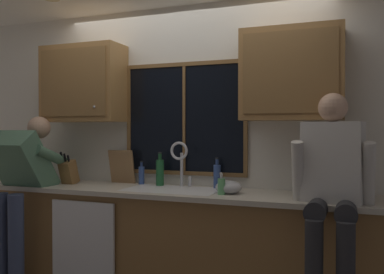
{
  "coord_description": "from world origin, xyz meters",
  "views": [
    {
      "loc": [
        1.34,
        -3.5,
        1.43
      ],
      "look_at": [
        0.13,
        -0.3,
        1.37
      ],
      "focal_mm": 38.79,
      "sensor_mm": 36.0,
      "label": 1
    }
  ],
  "objects_px": {
    "cutting_board": "(122,167)",
    "bottle_tall_clear": "(142,175)",
    "soap_dispenser": "(221,186)",
    "bottle_green_glass": "(160,172)",
    "knife_block": "(69,172)",
    "person_standing": "(21,182)",
    "bottle_amber_small": "(217,176)",
    "person_sitting_on_counter": "(332,178)",
    "mixing_bowl": "(228,187)"
  },
  "relations": [
    {
      "from": "cutting_board",
      "to": "bottle_tall_clear",
      "type": "relative_size",
      "value": 1.48
    },
    {
      "from": "soap_dispenser",
      "to": "bottle_green_glass",
      "type": "bearing_deg",
      "value": 155.86
    },
    {
      "from": "knife_block",
      "to": "person_standing",
      "type": "bearing_deg",
      "value": -131.91
    },
    {
      "from": "knife_block",
      "to": "cutting_board",
      "type": "xyz_separation_m",
      "value": [
        0.44,
        0.22,
        0.05
      ]
    },
    {
      "from": "person_standing",
      "to": "bottle_amber_small",
      "type": "height_order",
      "value": "person_standing"
    },
    {
      "from": "person_standing",
      "to": "bottle_tall_clear",
      "type": "height_order",
      "value": "person_standing"
    },
    {
      "from": "bottle_green_glass",
      "to": "person_standing",
      "type": "bearing_deg",
      "value": -156.2
    },
    {
      "from": "soap_dispenser",
      "to": "bottle_green_glass",
      "type": "distance_m",
      "value": 0.73
    },
    {
      "from": "soap_dispenser",
      "to": "cutting_board",
      "type": "bearing_deg",
      "value": 163.06
    },
    {
      "from": "cutting_board",
      "to": "bottle_tall_clear",
      "type": "height_order",
      "value": "cutting_board"
    },
    {
      "from": "person_standing",
      "to": "bottle_tall_clear",
      "type": "distance_m",
      "value": 1.06
    },
    {
      "from": "soap_dispenser",
      "to": "knife_block",
      "type": "bearing_deg",
      "value": 175.82
    },
    {
      "from": "bottle_amber_small",
      "to": "person_sitting_on_counter",
      "type": "bearing_deg",
      "value": -26.98
    },
    {
      "from": "person_sitting_on_counter",
      "to": "mixing_bowl",
      "type": "xyz_separation_m",
      "value": [
        -0.79,
        0.24,
        -0.14
      ]
    },
    {
      "from": "person_standing",
      "to": "cutting_board",
      "type": "height_order",
      "value": "person_standing"
    },
    {
      "from": "person_sitting_on_counter",
      "to": "cutting_board",
      "type": "distance_m",
      "value": 1.96
    },
    {
      "from": "knife_block",
      "to": "bottle_tall_clear",
      "type": "bearing_deg",
      "value": 17.83
    },
    {
      "from": "person_sitting_on_counter",
      "to": "mixing_bowl",
      "type": "relative_size",
      "value": 5.98
    },
    {
      "from": "bottle_amber_small",
      "to": "mixing_bowl",
      "type": "bearing_deg",
      "value": -55.02
    },
    {
      "from": "person_sitting_on_counter",
      "to": "bottle_amber_small",
      "type": "distance_m",
      "value": 1.08
    },
    {
      "from": "cutting_board",
      "to": "mixing_bowl",
      "type": "bearing_deg",
      "value": -12.34
    },
    {
      "from": "cutting_board",
      "to": "bottle_green_glass",
      "type": "distance_m",
      "value": 0.41
    },
    {
      "from": "person_standing",
      "to": "bottle_green_glass",
      "type": "distance_m",
      "value": 1.23
    },
    {
      "from": "person_sitting_on_counter",
      "to": "bottle_green_glass",
      "type": "height_order",
      "value": "person_sitting_on_counter"
    },
    {
      "from": "knife_block",
      "to": "mixing_bowl",
      "type": "bearing_deg",
      "value": -0.95
    },
    {
      "from": "person_standing",
      "to": "bottle_tall_clear",
      "type": "relative_size",
      "value": 7.18
    },
    {
      "from": "person_sitting_on_counter",
      "to": "mixing_bowl",
      "type": "bearing_deg",
      "value": 162.78
    },
    {
      "from": "person_standing",
      "to": "bottle_green_glass",
      "type": "bearing_deg",
      "value": 23.8
    },
    {
      "from": "person_standing",
      "to": "soap_dispenser",
      "type": "distance_m",
      "value": 1.8
    },
    {
      "from": "person_standing",
      "to": "soap_dispenser",
      "type": "height_order",
      "value": "person_standing"
    },
    {
      "from": "soap_dispenser",
      "to": "bottle_tall_clear",
      "type": "relative_size",
      "value": 0.81
    },
    {
      "from": "soap_dispenser",
      "to": "bottle_green_glass",
      "type": "xyz_separation_m",
      "value": [
        -0.67,
        0.3,
        0.06
      ]
    },
    {
      "from": "mixing_bowl",
      "to": "bottle_green_glass",
      "type": "distance_m",
      "value": 0.74
    },
    {
      "from": "cutting_board",
      "to": "person_standing",
      "type": "bearing_deg",
      "value": -143.71
    },
    {
      "from": "mixing_bowl",
      "to": "bottle_amber_small",
      "type": "height_order",
      "value": "bottle_amber_small"
    },
    {
      "from": "bottle_green_glass",
      "to": "bottle_tall_clear",
      "type": "bearing_deg",
      "value": 173.83
    },
    {
      "from": "person_standing",
      "to": "cutting_board",
      "type": "distance_m",
      "value": 0.9
    },
    {
      "from": "knife_block",
      "to": "bottle_green_glass",
      "type": "xyz_separation_m",
      "value": [
        0.85,
        0.19,
        0.02
      ]
    },
    {
      "from": "cutting_board",
      "to": "bottle_tall_clear",
      "type": "distance_m",
      "value": 0.22
    },
    {
      "from": "person_sitting_on_counter",
      "to": "bottle_amber_small",
      "type": "bearing_deg",
      "value": 153.02
    },
    {
      "from": "cutting_board",
      "to": "soap_dispenser",
      "type": "distance_m",
      "value": 1.13
    },
    {
      "from": "bottle_green_glass",
      "to": "mixing_bowl",
      "type": "bearing_deg",
      "value": -16.97
    },
    {
      "from": "person_standing",
      "to": "bottle_tall_clear",
      "type": "xyz_separation_m",
      "value": [
        0.93,
        0.52,
        0.05
      ]
    },
    {
      "from": "person_sitting_on_counter",
      "to": "soap_dispenser",
      "type": "relative_size",
      "value": 7.19
    },
    {
      "from": "knife_block",
      "to": "bottle_amber_small",
      "type": "distance_m",
      "value": 1.4
    },
    {
      "from": "knife_block",
      "to": "person_sitting_on_counter",
      "type": "bearing_deg",
      "value": -6.59
    },
    {
      "from": "bottle_tall_clear",
      "to": "cutting_board",
      "type": "bearing_deg",
      "value": 177.89
    },
    {
      "from": "cutting_board",
      "to": "bottle_amber_small",
      "type": "bearing_deg",
      "value": 0.05
    },
    {
      "from": "person_standing",
      "to": "bottle_amber_small",
      "type": "bearing_deg",
      "value": 17.64
    },
    {
      "from": "person_sitting_on_counter",
      "to": "mixing_bowl",
      "type": "distance_m",
      "value": 0.84
    }
  ]
}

